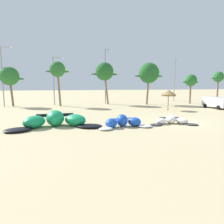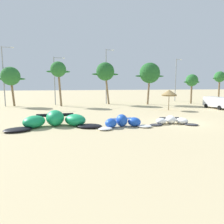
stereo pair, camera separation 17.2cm
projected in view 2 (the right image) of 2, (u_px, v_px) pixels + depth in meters
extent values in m
plane|color=#C6B284|center=(180.00, 122.00, 20.98)|extent=(260.00, 260.00, 0.00)
ellipsoid|color=black|center=(18.00, 130.00, 16.82)|extent=(2.72, 2.37, 0.29)
ellipsoid|color=#199E5B|center=(34.00, 122.00, 18.22)|extent=(2.62, 2.80, 1.09)
ellipsoid|color=#199E5B|center=(55.00, 118.00, 19.10)|extent=(1.71, 2.32, 1.47)
ellipsoid|color=#199E5B|center=(75.00, 120.00, 19.15)|extent=(2.68, 2.80, 1.09)
ellipsoid|color=black|center=(89.00, 126.00, 18.33)|extent=(2.67, 2.28, 0.29)
cylinder|color=black|center=(55.00, 115.00, 19.84)|extent=(3.49, 0.42, 0.32)
cube|color=black|center=(55.00, 118.00, 18.88)|extent=(1.29, 0.85, 0.04)
ellipsoid|color=white|center=(105.00, 129.00, 17.34)|extent=(1.57, 1.44, 0.23)
ellipsoid|color=blue|center=(111.00, 123.00, 18.21)|extent=(1.53, 1.62, 0.83)
ellipsoid|color=blue|center=(122.00, 120.00, 18.78)|extent=(1.09, 1.33, 1.13)
ellipsoid|color=blue|center=(134.00, 122.00, 18.84)|extent=(1.59, 1.63, 0.83)
ellipsoid|color=white|center=(145.00, 126.00, 18.38)|extent=(1.51, 1.34, 0.23)
cylinder|color=white|center=(120.00, 119.00, 19.19)|extent=(2.16, 0.32, 0.20)
cube|color=white|center=(122.00, 121.00, 18.66)|extent=(0.81, 0.50, 0.04)
ellipsoid|color=#333338|center=(156.00, 125.00, 19.21)|extent=(1.42, 1.13, 0.16)
ellipsoid|color=white|center=(161.00, 121.00, 19.89)|extent=(1.58, 1.57, 0.60)
ellipsoid|color=white|center=(171.00, 119.00, 20.18)|extent=(1.16, 1.44, 0.81)
ellipsoid|color=white|center=(182.00, 121.00, 19.97)|extent=(1.38, 1.56, 0.60)
ellipsoid|color=#333338|center=(191.00, 124.00, 19.35)|extent=(1.58, 1.46, 0.16)
cylinder|color=#333338|center=(169.00, 118.00, 20.61)|extent=(1.98, 0.55, 0.18)
cube|color=#333338|center=(171.00, 120.00, 20.05)|extent=(0.80, 0.59, 0.04)
cylinder|color=brown|center=(169.00, 103.00, 30.62)|extent=(0.10, 0.10, 2.34)
cone|color=#9E7F4C|center=(169.00, 92.00, 30.41)|extent=(2.28, 2.28, 0.75)
cylinder|color=olive|center=(169.00, 95.00, 30.47)|extent=(2.16, 2.16, 0.20)
cube|color=silver|center=(218.00, 102.00, 32.73)|extent=(2.06, 4.92, 1.50)
cube|color=black|center=(213.00, 100.00, 34.00)|extent=(2.02, 1.23, 0.56)
cylinder|color=black|center=(206.00, 106.00, 34.07)|extent=(0.24, 0.68, 0.68)
cylinder|color=black|center=(217.00, 105.00, 34.54)|extent=(0.24, 0.68, 0.68)
cylinder|color=black|center=(220.00, 108.00, 31.13)|extent=(0.24, 0.68, 0.68)
cylinder|color=brown|center=(13.00, 91.00, 36.27)|extent=(0.69, 0.36, 5.35)
sphere|color=#286B2D|center=(11.00, 76.00, 35.87)|extent=(3.26, 3.26, 3.26)
ellipsoid|color=#286B2D|center=(3.00, 79.00, 35.65)|extent=(2.28, 0.50, 0.36)
ellipsoid|color=#286B2D|center=(19.00, 79.00, 36.23)|extent=(2.28, 0.50, 0.36)
cylinder|color=#7F6647|center=(60.00, 88.00, 36.29)|extent=(0.68, 0.36, 6.54)
sphere|color=#286B2D|center=(58.00, 69.00, 35.82)|extent=(2.73, 2.73, 2.73)
ellipsoid|color=#286B2D|center=(52.00, 72.00, 35.62)|extent=(1.91, 0.50, 0.36)
ellipsoid|color=#286B2D|center=(65.00, 72.00, 36.12)|extent=(1.91, 0.50, 0.36)
cylinder|color=#7F6647|center=(107.00, 88.00, 39.86)|extent=(1.05, 0.36, 6.37)
sphere|color=#236028|center=(105.00, 72.00, 39.36)|extent=(3.51, 3.51, 3.51)
ellipsoid|color=#236028|center=(98.00, 74.00, 39.11)|extent=(2.46, 0.50, 0.36)
ellipsoid|color=#236028|center=(112.00, 74.00, 39.75)|extent=(2.46, 0.50, 0.36)
cylinder|color=#7F6647|center=(149.00, 89.00, 39.60)|extent=(0.67, 0.36, 6.09)
sphere|color=#236028|center=(150.00, 73.00, 39.23)|extent=(3.94, 3.94, 3.94)
ellipsoid|color=#236028|center=(142.00, 76.00, 38.95)|extent=(2.76, 0.50, 0.36)
ellipsoid|color=#236028|center=(157.00, 76.00, 39.66)|extent=(2.76, 0.50, 0.36)
cylinder|color=#7F6647|center=(191.00, 92.00, 41.42)|extent=(0.39, 0.36, 4.73)
sphere|color=#286B2D|center=(192.00, 80.00, 41.10)|extent=(2.42, 2.42, 2.42)
ellipsoid|color=#286B2D|center=(187.00, 82.00, 40.93)|extent=(1.70, 0.50, 0.36)
ellipsoid|color=#286B2D|center=(196.00, 82.00, 41.37)|extent=(1.70, 0.50, 0.36)
cylinder|color=brown|center=(219.00, 89.00, 47.42)|extent=(0.45, 0.36, 5.67)
sphere|color=#286B2D|center=(220.00, 77.00, 47.03)|extent=(2.47, 2.47, 2.47)
ellipsoid|color=#286B2D|center=(216.00, 78.00, 46.86)|extent=(1.73, 0.50, 0.36)
ellipsoid|color=#286B2D|center=(223.00, 78.00, 47.30)|extent=(1.73, 0.50, 0.36)
cylinder|color=gray|center=(3.00, 77.00, 35.57)|extent=(0.18, 0.18, 10.40)
cylinder|color=gray|center=(7.00, 47.00, 35.10)|extent=(1.73, 0.10, 0.10)
ellipsoid|color=silver|center=(12.00, 47.00, 35.29)|extent=(0.56, 0.24, 0.20)
cylinder|color=gray|center=(55.00, 81.00, 38.59)|extent=(0.18, 0.18, 8.99)
cylinder|color=gray|center=(59.00, 58.00, 38.21)|extent=(1.79, 0.10, 0.10)
ellipsoid|color=silver|center=(64.00, 58.00, 38.41)|extent=(0.56, 0.24, 0.20)
cylinder|color=gray|center=(106.00, 77.00, 40.97)|extent=(0.18, 0.18, 10.84)
cylinder|color=gray|center=(109.00, 50.00, 40.43)|extent=(1.39, 0.10, 0.10)
ellipsoid|color=silver|center=(113.00, 50.00, 40.58)|extent=(0.56, 0.24, 0.20)
cylinder|color=gray|center=(176.00, 80.00, 47.56)|extent=(0.18, 0.18, 9.77)
cylinder|color=gray|center=(179.00, 60.00, 47.06)|extent=(1.11, 0.10, 0.10)
ellipsoid|color=silver|center=(181.00, 60.00, 47.18)|extent=(0.56, 0.24, 0.20)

